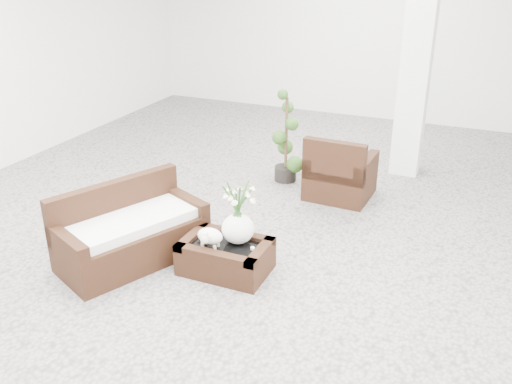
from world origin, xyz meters
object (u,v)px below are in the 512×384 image
at_px(armchair, 341,165).
at_px(topiary, 286,137).
at_px(loveseat, 131,226).
at_px(coffee_table, 226,258).

relative_size(armchair, topiary, 0.67).
bearing_deg(loveseat, coffee_table, -54.77).
bearing_deg(armchair, topiary, -11.63).
height_order(loveseat, topiary, topiary).
distance_m(armchair, loveseat, 3.01).
bearing_deg(coffee_table, armchair, 76.35).
xyz_separation_m(armchair, topiary, (-0.87, 0.22, 0.22)).
bearing_deg(loveseat, topiary, 9.97).
height_order(coffee_table, loveseat, loveseat).
bearing_deg(loveseat, armchair, -7.48).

